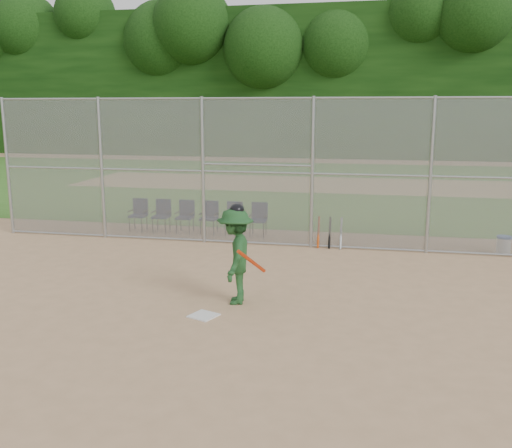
% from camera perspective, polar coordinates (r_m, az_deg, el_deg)
% --- Properties ---
extents(ground, '(100.00, 100.00, 0.00)m').
position_cam_1_polar(ground, '(10.93, -2.67, -8.24)').
color(ground, tan).
rests_on(ground, ground).
extents(grass_strip, '(100.00, 100.00, 0.00)m').
position_cam_1_polar(grass_strip, '(28.32, 6.34, 3.97)').
color(grass_strip, '#30621D').
rests_on(grass_strip, ground).
extents(dirt_patch_far, '(24.00, 24.00, 0.00)m').
position_cam_1_polar(dirt_patch_far, '(28.32, 6.34, 3.98)').
color(dirt_patch_far, tan).
rests_on(dirt_patch_far, ground).
extents(backstop_fence, '(16.09, 0.09, 4.00)m').
position_cam_1_polar(backstop_fence, '(15.27, 1.90, 5.41)').
color(backstop_fence, gray).
rests_on(backstop_fence, ground).
extents(treeline, '(81.00, 60.00, 11.00)m').
position_cam_1_polar(treeline, '(30.13, 6.95, 14.88)').
color(treeline, black).
rests_on(treeline, ground).
extents(home_plate, '(0.59, 0.59, 0.02)m').
position_cam_1_polar(home_plate, '(10.48, -5.27, -9.11)').
color(home_plate, silver).
rests_on(home_plate, ground).
extents(batter_at_plate, '(1.04, 1.36, 1.94)m').
position_cam_1_polar(batter_at_plate, '(10.88, -2.07, -3.15)').
color(batter_at_plate, '#1C4820').
rests_on(batter_at_plate, ground).
extents(water_cooler, '(0.38, 0.38, 0.47)m').
position_cam_1_polar(water_cooler, '(15.98, 23.52, -1.94)').
color(water_cooler, white).
rests_on(water_cooler, ground).
extents(spare_bats, '(0.66, 0.33, 0.84)m').
position_cam_1_polar(spare_bats, '(15.40, 7.38, -0.87)').
color(spare_bats, '#D84C14').
rests_on(spare_bats, ground).
extents(chair_0, '(0.54, 0.52, 0.96)m').
position_cam_1_polar(chair_0, '(17.84, -11.73, 0.90)').
color(chair_0, '#0F1C3A').
rests_on(chair_0, ground).
extents(chair_1, '(0.54, 0.52, 0.96)m').
position_cam_1_polar(chair_1, '(17.55, -9.47, 0.81)').
color(chair_1, '#0F1C3A').
rests_on(chair_1, ground).
extents(chair_2, '(0.54, 0.52, 0.96)m').
position_cam_1_polar(chair_2, '(17.30, -7.14, 0.72)').
color(chair_2, '#0F1C3A').
rests_on(chair_2, ground).
extents(chair_3, '(0.54, 0.52, 0.96)m').
position_cam_1_polar(chair_3, '(17.07, -4.75, 0.63)').
color(chair_3, '#0F1C3A').
rests_on(chair_3, ground).
extents(chair_4, '(0.54, 0.52, 0.96)m').
position_cam_1_polar(chair_4, '(16.88, -2.29, 0.54)').
color(chair_4, '#0F1C3A').
rests_on(chair_4, ground).
extents(chair_5, '(0.54, 0.52, 0.96)m').
position_cam_1_polar(chair_5, '(16.72, 0.21, 0.44)').
color(chair_5, '#0F1C3A').
rests_on(chair_5, ground).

